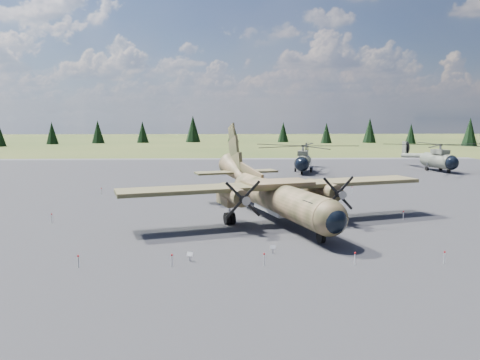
{
  "coord_description": "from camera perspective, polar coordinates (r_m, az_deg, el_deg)",
  "views": [
    {
      "loc": [
        -0.69,
        -43.0,
        9.57
      ],
      "look_at": [
        1.01,
        2.0,
        3.63
      ],
      "focal_mm": 35.0,
      "sensor_mm": 36.0,
      "label": 1
    }
  ],
  "objects": [
    {
      "name": "helicopter_near",
      "position": [
        83.55,
        7.71,
        3.28
      ],
      "size": [
        23.25,
        24.44,
        4.94
      ],
      "rotation": [
        0.0,
        0.0,
        -0.22
      ],
      "color": "slate",
      "rests_on": "ground"
    },
    {
      "name": "info_placard_right",
      "position": [
        33.76,
        4.04,
        -8.26
      ],
      "size": [
        0.4,
        0.19,
        0.61
      ],
      "rotation": [
        0.0,
        0.0,
        -0.08
      ],
      "color": "gray",
      "rests_on": "ground"
    },
    {
      "name": "ground",
      "position": [
        44.05,
        -1.22,
        -5.04
      ],
      "size": [
        500.0,
        500.0,
        0.0
      ],
      "primitive_type": "plane",
      "color": "brown",
      "rests_on": "ground"
    },
    {
      "name": "treeline",
      "position": [
        33.8,
        -7.97,
        -0.69
      ],
      "size": [
        306.48,
        309.12,
        10.96
      ],
      "color": "black",
      "rests_on": "ground"
    },
    {
      "name": "info_placard_left",
      "position": [
        32.09,
        -6.13,
        -9.09
      ],
      "size": [
        0.44,
        0.29,
        0.64
      ],
      "rotation": [
        0.0,
        0.0,
        -0.32
      ],
      "color": "gray",
      "rests_on": "ground"
    },
    {
      "name": "transport_plane",
      "position": [
        44.31,
        4.04,
        -1.34
      ],
      "size": [
        28.77,
        25.66,
        9.62
      ],
      "rotation": [
        0.0,
        0.0,
        0.3
      ],
      "color": "#3B3B20",
      "rests_on": "ground"
    },
    {
      "name": "barrier_fence",
      "position": [
        43.86,
        -1.82,
        -4.42
      ],
      "size": [
        33.12,
        29.62,
        0.85
      ],
      "color": "silver",
      "rests_on": "ground"
    },
    {
      "name": "apron",
      "position": [
        53.86,
        -1.4,
        -2.73
      ],
      "size": [
        120.0,
        120.0,
        0.04
      ],
      "primitive_type": "cube",
      "color": "slate",
      "rests_on": "ground"
    },
    {
      "name": "helicopter_mid",
      "position": [
        92.2,
        23.04,
        3.18
      ],
      "size": [
        22.58,
        24.65,
        5.03
      ],
      "rotation": [
        0.0,
        0.0,
        0.15
      ],
      "color": "slate",
      "rests_on": "ground"
    }
  ]
}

